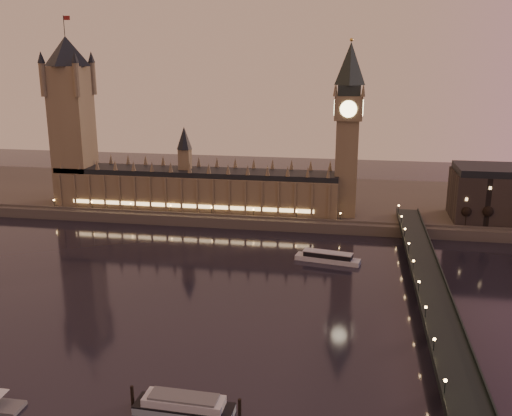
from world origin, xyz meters
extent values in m
plane|color=black|center=(0.00, 0.00, 0.00)|extent=(700.00, 700.00, 0.00)
cube|color=#423D35|center=(30.00, 165.00, 3.00)|extent=(560.00, 130.00, 6.00)
cube|color=brown|center=(-40.00, 121.00, 17.00)|extent=(180.00, 26.00, 22.00)
cube|color=black|center=(-40.00, 121.00, 29.60)|extent=(180.00, 22.00, 3.20)
cube|color=#FFCC7F|center=(-40.00, 107.50, 11.00)|extent=(153.00, 0.25, 2.20)
cube|color=brown|center=(-120.00, 121.00, 50.00)|extent=(22.00, 22.00, 88.00)
cone|color=black|center=(-120.00, 121.00, 103.00)|extent=(31.68, 31.68, 18.00)
cylinder|color=black|center=(-120.00, 121.00, 118.00)|extent=(0.44, 0.44, 12.00)
cube|color=maroon|center=(-117.80, 121.00, 122.50)|extent=(4.00, 0.15, 2.50)
cube|color=brown|center=(54.00, 121.00, 35.00)|extent=(13.00, 13.00, 58.00)
cube|color=brown|center=(54.00, 121.00, 71.00)|extent=(16.00, 16.00, 14.00)
cylinder|color=#FFEAA5|center=(54.00, 112.82, 71.00)|extent=(9.60, 0.35, 9.60)
cylinder|color=#FFEAA5|center=(45.82, 121.00, 71.00)|extent=(0.35, 9.60, 9.60)
cube|color=black|center=(54.00, 121.00, 81.00)|extent=(13.00, 13.00, 6.00)
cone|color=black|center=(54.00, 121.00, 96.00)|extent=(17.68, 17.68, 24.00)
sphere|color=gold|center=(54.00, 121.00, 109.00)|extent=(2.00, 2.00, 2.00)
cube|color=black|center=(92.00, 0.00, 8.00)|extent=(13.00, 260.00, 2.00)
cube|color=black|center=(85.70, 0.00, 9.50)|extent=(0.60, 260.00, 1.00)
cube|color=black|center=(98.30, 0.00, 9.50)|extent=(0.60, 260.00, 1.00)
cylinder|color=black|center=(120.69, 109.00, 10.00)|extent=(0.70, 0.70, 8.00)
sphere|color=black|center=(120.69, 109.00, 14.18)|extent=(5.33, 5.33, 5.33)
cylinder|color=black|center=(135.69, 109.00, 10.00)|extent=(0.70, 0.70, 8.00)
sphere|color=black|center=(135.69, 109.00, 14.18)|extent=(5.33, 5.33, 5.33)
cube|color=silver|center=(47.52, 53.97, 1.19)|extent=(33.29, 12.90, 2.39)
cube|color=black|center=(47.52, 53.97, 3.58)|extent=(24.74, 10.10, 2.39)
cube|color=silver|center=(47.52, 53.97, 4.99)|extent=(25.43, 10.49, 0.43)
cube|color=#859CAA|center=(12.95, -79.75, 1.18)|extent=(29.34, 9.05, 2.36)
cube|color=black|center=(12.95, -79.75, 2.59)|extent=(29.34, 9.05, 0.45)
cube|color=silver|center=(12.95, -79.75, 4.00)|extent=(23.86, 7.98, 2.36)
cube|color=#595B5E|center=(12.95, -79.75, 5.50)|extent=(20.19, 6.96, 0.64)
cylinder|color=black|center=(-3.41, -78.26, 3.09)|extent=(1.00, 1.00, 6.18)
cylinder|color=black|center=(29.32, -79.24, 3.09)|extent=(1.00, 1.00, 6.18)
camera|label=1|loc=(58.30, -218.45, 100.84)|focal=40.00mm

